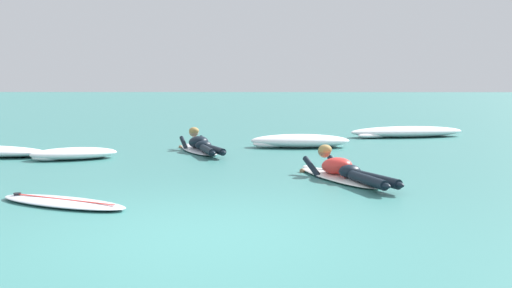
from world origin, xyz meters
TOP-DOWN VIEW (x-y plane):
  - ground_plane at (0.00, 10.00)m, footprint 120.00×120.00m
  - surfer_near at (1.82, 3.24)m, footprint 1.41×2.60m
  - surfer_far at (-0.73, 6.76)m, footprint 1.32×2.49m
  - drifting_surfboard at (-1.83, 1.36)m, footprint 1.93×1.27m
  - whitewater_front at (-3.05, 5.59)m, footprint 1.78×1.29m
  - whitewater_mid_left at (1.42, 7.74)m, footprint 2.25×0.99m
  - whitewater_mid_right at (4.41, 10.30)m, footprint 3.28×1.62m

SIDE VIEW (x-z plane):
  - ground_plane at x=0.00m, z-range 0.00..0.00m
  - drifting_surfboard at x=-1.83m, z-range -0.05..0.11m
  - whitewater_front at x=-3.05m, z-range -0.01..0.22m
  - whitewater_mid_right at x=4.41m, z-range -0.01..0.27m
  - surfer_near at x=1.82m, z-range -0.13..0.41m
  - whitewater_mid_left at x=1.42m, z-range -0.01..0.29m
  - surfer_far at x=-0.73m, z-range -0.13..0.41m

